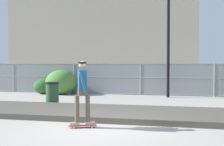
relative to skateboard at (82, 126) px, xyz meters
The scene contains 11 objects.
ground_plane 0.44m from the skateboard, 11.55° to the left, with size 120.00×120.00×0.00m, color #9E998E.
gravel_berm 2.20m from the skateboard, 78.91° to the left, with size 17.81×3.04×0.19m, color #4C473F.
skateboard is the anchor object (origin of this frame).
skater 1.07m from the skateboard, 165.96° to the right, with size 0.70×0.62×1.84m.
chain_fence 9.38m from the skateboard, 87.40° to the left, with size 24.74×0.06×1.85m.
street_lamp 9.58m from the skateboard, 76.30° to the left, with size 0.44×0.44×6.60m.
parked_car_near 12.33m from the skateboard, 100.09° to the left, with size 4.41×1.96×1.66m.
parked_car_mid 12.39m from the skateboard, 70.42° to the left, with size 4.51×2.17×1.66m.
shrub_left 10.17m from the skateboard, 122.03° to the left, with size 1.18×0.97×0.91m.
shrub_center 9.59m from the skateboard, 116.23° to the left, with size 1.88×1.54×1.46m.
trash_bin 4.90m from the skateboard, 124.19° to the left, with size 0.59×0.59×1.03m.
Camera 1 is at (2.34, -8.27, 1.84)m, focal length 48.40 mm.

